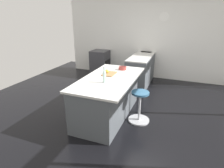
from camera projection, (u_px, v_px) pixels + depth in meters
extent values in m
plane|color=black|center=(120.00, 111.00, 4.29)|extent=(7.41, 7.41, 0.00)
cube|color=silver|center=(147.00, 38.00, 6.25)|extent=(0.12, 5.70, 2.67)
cylinder|color=white|center=(164.00, 17.00, 5.77)|extent=(0.03, 0.28, 0.28)
cube|color=#4C5156|center=(144.00, 67.00, 6.26)|extent=(2.58, 0.60, 0.87)
cube|color=silver|center=(145.00, 53.00, 6.09)|extent=(2.58, 0.60, 0.03)
cube|color=#38383D|center=(147.00, 53.00, 6.39)|extent=(0.44, 0.36, 0.12)
cylinder|color=#B7B7BC|center=(143.00, 47.00, 6.37)|extent=(0.02, 0.02, 0.28)
cube|color=#38383D|center=(100.00, 62.00, 6.81)|extent=(0.60, 0.60, 0.87)
cube|color=black|center=(108.00, 64.00, 6.72)|extent=(0.44, 0.01, 0.32)
cube|color=#4C5156|center=(108.00, 98.00, 3.97)|extent=(1.90, 0.84, 0.85)
cube|color=silver|center=(110.00, 79.00, 3.80)|extent=(1.96, 1.04, 0.04)
cylinder|color=#B7B7BC|center=(139.00, 120.00, 3.90)|extent=(0.44, 0.44, 0.03)
cylinder|color=#B7B7BC|center=(139.00, 107.00, 3.79)|extent=(0.05, 0.05, 0.60)
cylinder|color=#336084|center=(140.00, 93.00, 3.68)|extent=(0.36, 0.36, 0.04)
cube|color=olive|center=(109.00, 74.00, 4.00)|extent=(0.36, 0.24, 0.02)
sphere|color=gold|center=(107.00, 71.00, 4.01)|extent=(0.08, 0.08, 0.08)
cylinder|color=silver|center=(104.00, 77.00, 3.49)|extent=(0.06, 0.06, 0.22)
cylinder|color=silver|center=(104.00, 69.00, 3.44)|extent=(0.03, 0.03, 0.08)
cylinder|color=#B7B7BC|center=(104.00, 67.00, 3.42)|extent=(0.03, 0.03, 0.02)
cylinder|color=#993833|center=(123.00, 68.00, 4.33)|extent=(0.19, 0.19, 0.07)
cylinder|color=#4C1C19|center=(123.00, 68.00, 4.33)|extent=(0.15, 0.15, 0.04)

